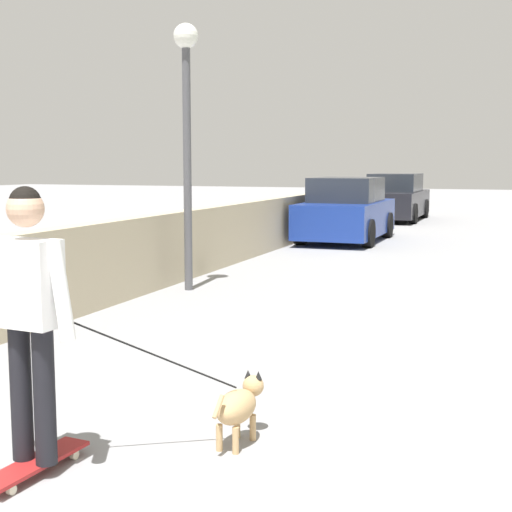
% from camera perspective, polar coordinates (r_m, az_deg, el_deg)
% --- Properties ---
extents(ground_plane, '(80.00, 80.00, 0.00)m').
position_cam_1_polar(ground_plane, '(15.57, 11.68, 0.12)').
color(ground_plane, gray).
extents(wall_left, '(48.00, 0.30, 1.12)m').
position_cam_1_polar(wall_left, '(14.35, -1.31, 1.91)').
color(wall_left, tan).
rests_on(wall_left, ground).
extents(lamp_post, '(0.36, 0.36, 3.88)m').
position_cam_1_polar(lamp_post, '(10.92, -5.40, 11.42)').
color(lamp_post, '#4C4C51').
rests_on(lamp_post, ground).
extents(skateboard, '(0.81, 0.27, 0.08)m').
position_cam_1_polar(skateboard, '(4.84, -16.74, -15.15)').
color(skateboard, maroon).
rests_on(skateboard, ground).
extents(person_skateboarder, '(0.25, 0.71, 1.67)m').
position_cam_1_polar(person_skateboarder, '(4.56, -17.19, -3.48)').
color(person_skateboarder, black).
rests_on(person_skateboarder, skateboard).
extents(dog, '(1.20, 1.11, 1.06)m').
position_cam_1_polar(dog, '(5.03, -1.41, -11.44)').
color(dog, tan).
rests_on(dog, ground).
extents(car_near, '(3.84, 1.80, 1.54)m').
position_cam_1_polar(car_near, '(17.96, 7.01, 3.43)').
color(car_near, navy).
rests_on(car_near, ground).
extents(car_far, '(4.35, 1.80, 1.54)m').
position_cam_1_polar(car_far, '(24.89, 10.75, 4.40)').
color(car_far, black).
rests_on(car_far, ground).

